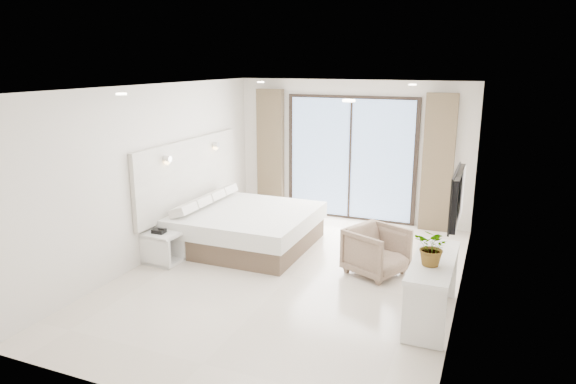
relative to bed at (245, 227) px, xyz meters
name	(u,v)px	position (x,y,z in m)	size (l,w,h in m)	color
ground	(291,276)	(1.21, -0.91, -0.32)	(6.20, 6.20, 0.00)	beige
room_shell	(299,158)	(1.01, -0.07, 1.26)	(4.62, 6.22, 2.72)	silver
bed	(245,227)	(0.00, 0.00, 0.00)	(2.19, 2.09, 0.75)	brown
nightstand	(163,248)	(-0.81, -1.19, -0.08)	(0.57, 0.48, 0.48)	white
phone	(159,231)	(-0.84, -1.22, 0.20)	(0.19, 0.15, 0.06)	black
console_desk	(433,276)	(3.25, -1.45, 0.24)	(0.48, 1.53, 0.77)	white
plant	(433,251)	(3.25, -1.66, 0.62)	(0.40, 0.44, 0.35)	#33662D
armchair	(377,249)	(2.33, -0.35, 0.06)	(0.75, 0.70, 0.77)	#8B705B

